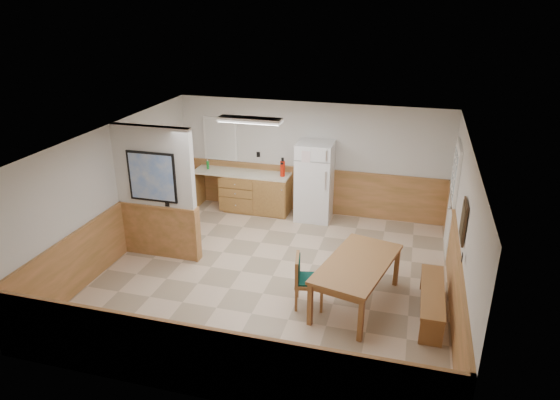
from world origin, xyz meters
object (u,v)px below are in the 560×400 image
(refrigerator, at_px, (314,181))
(dining_chair, at_px, (304,277))
(dining_table, at_px, (357,267))
(soap_bottle, at_px, (208,165))
(dining_bench, at_px, (432,296))
(fire_extinguisher, at_px, (283,168))

(refrigerator, relative_size, dining_chair, 2.03)
(dining_table, xyz_separation_m, soap_bottle, (-3.82, 3.15, 0.34))
(dining_bench, xyz_separation_m, dining_chair, (-1.95, -0.23, 0.15))
(dining_table, height_order, soap_bottle, soap_bottle)
(refrigerator, height_order, dining_bench, refrigerator)
(refrigerator, distance_m, fire_extinguisher, 0.76)
(dining_table, xyz_separation_m, dining_chair, (-0.79, -0.24, -0.16))
(dining_table, height_order, fire_extinguisher, fire_extinguisher)
(dining_bench, xyz_separation_m, fire_extinguisher, (-3.21, 3.14, 0.74))
(fire_extinguisher, height_order, soap_bottle, fire_extinguisher)
(fire_extinguisher, bearing_deg, soap_bottle, 176.49)
(dining_bench, relative_size, soap_bottle, 8.34)
(dining_table, distance_m, dining_bench, 1.20)
(fire_extinguisher, bearing_deg, dining_table, -59.65)
(refrigerator, relative_size, dining_table, 0.87)
(refrigerator, xyz_separation_m, fire_extinguisher, (-0.72, 0.04, 0.22))
(refrigerator, relative_size, fire_extinguisher, 4.10)
(refrigerator, height_order, fire_extinguisher, refrigerator)
(dining_bench, height_order, soap_bottle, soap_bottle)
(dining_chair, xyz_separation_m, soap_bottle, (-3.03, 3.39, 0.50))
(soap_bottle, bearing_deg, refrigerator, -1.31)
(refrigerator, bearing_deg, dining_chair, -81.76)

